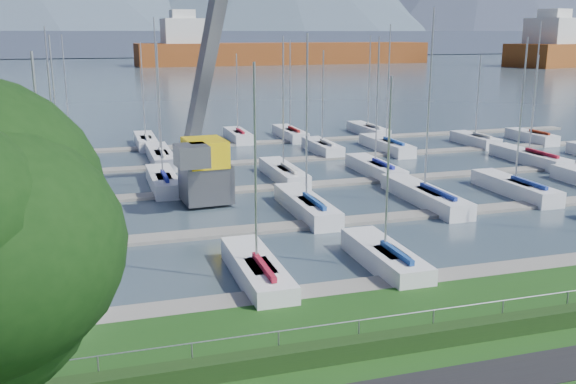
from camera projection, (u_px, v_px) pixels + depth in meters
name	position (u px, v px, depth m)	size (l,w,h in m)	color
water	(113.00, 61.00, 264.91)	(800.00, 540.00, 0.20)	#3D4D59
hedge	(388.00, 343.00, 23.03)	(80.00, 0.70, 0.70)	#1C3513
fence	(385.00, 317.00, 23.19)	(0.04, 0.04, 80.00)	#919299
foothill	(107.00, 43.00, 328.34)	(900.00, 80.00, 12.00)	#464E66
docks	(233.00, 190.00, 47.67)	(90.00, 41.60, 0.25)	slate
crane	(208.00, 120.00, 44.24)	(5.95, 13.23, 22.35)	#54565C
cargo_ship_mid	(275.00, 54.00, 238.87)	(110.89, 22.00, 21.50)	brown
sailboat_fleet	(190.00, 111.00, 48.88)	(74.95, 49.44, 13.32)	silver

